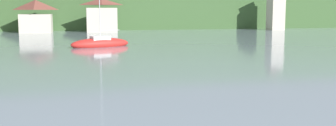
{
  "coord_description": "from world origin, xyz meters",
  "views": [
    {
      "loc": [
        -4.64,
        28.41,
        4.63
      ],
      "look_at": [
        0.0,
        49.16,
        1.77
      ],
      "focal_mm": 42.4,
      "sensor_mm": 36.0,
      "label": 1
    }
  ],
  "objects_px": {
    "shore_building_central": "(102,16)",
    "sailboat_far_3": "(100,43)",
    "shore_building_eastcentral": "(276,8)",
    "shore_building_westcentral": "(36,16)"
  },
  "relations": [
    {
      "from": "shore_building_westcentral",
      "to": "shore_building_central",
      "type": "distance_m",
      "value": 13.21
    },
    {
      "from": "shore_building_central",
      "to": "shore_building_eastcentral",
      "type": "height_order",
      "value": "shore_building_eastcentral"
    },
    {
      "from": "shore_building_eastcentral",
      "to": "sailboat_far_3",
      "type": "distance_m",
      "value": 53.61
    },
    {
      "from": "shore_building_westcentral",
      "to": "shore_building_central",
      "type": "bearing_deg",
      "value": -3.98
    },
    {
      "from": "shore_building_westcentral",
      "to": "sailboat_far_3",
      "type": "height_order",
      "value": "sailboat_far_3"
    },
    {
      "from": "shore_building_eastcentral",
      "to": "shore_building_westcentral",
      "type": "bearing_deg",
      "value": 178.63
    },
    {
      "from": "shore_building_westcentral",
      "to": "sailboat_far_3",
      "type": "relative_size",
      "value": 0.57
    },
    {
      "from": "shore_building_westcentral",
      "to": "shore_building_eastcentral",
      "type": "distance_m",
      "value": 52.74
    },
    {
      "from": "shore_building_central",
      "to": "shore_building_eastcentral",
      "type": "bearing_deg",
      "value": -0.5
    },
    {
      "from": "shore_building_central",
      "to": "sailboat_far_3",
      "type": "distance_m",
      "value": 34.02
    }
  ]
}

